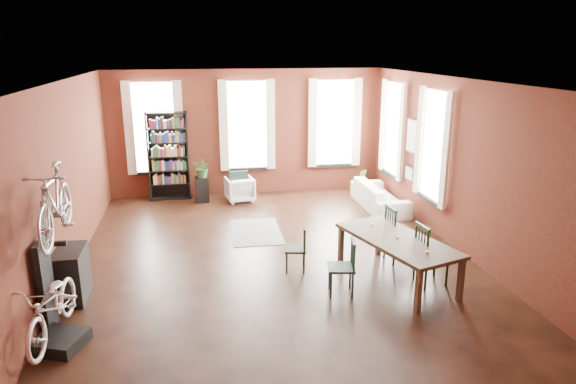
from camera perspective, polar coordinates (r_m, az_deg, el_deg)
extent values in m
plane|color=black|center=(9.45, -1.47, -7.50)|extent=(9.00, 9.00, 0.00)
cube|color=silver|center=(8.68, -1.62, 12.25)|extent=(7.00, 9.00, 0.04)
cube|color=#441911|center=(13.31, -4.57, 6.59)|extent=(7.00, 0.04, 3.20)
cube|color=#441911|center=(4.79, 7.00, -11.07)|extent=(7.00, 0.04, 3.20)
cube|color=#441911|center=(9.09, -23.89, 0.81)|extent=(0.04, 9.00, 3.20)
cube|color=#441911|center=(10.06, 18.58, 2.73)|extent=(0.04, 9.00, 3.20)
cube|color=white|center=(13.21, -14.61, 6.94)|extent=(1.00, 0.04, 2.20)
cube|color=beige|center=(13.14, -14.63, 6.89)|extent=(1.40, 0.06, 2.30)
cube|color=white|center=(13.24, -4.57, 7.43)|extent=(1.00, 0.04, 2.20)
cube|color=beige|center=(13.18, -4.54, 7.38)|extent=(1.40, 0.06, 2.30)
cube|color=white|center=(13.67, 5.15, 7.68)|extent=(1.00, 0.04, 2.20)
cube|color=beige|center=(13.60, 5.22, 7.64)|extent=(1.40, 0.06, 2.30)
cube|color=white|center=(10.88, 16.03, 4.97)|extent=(0.04, 1.00, 2.20)
cube|color=beige|center=(10.85, 15.70, 4.96)|extent=(0.06, 1.40, 2.30)
cube|color=white|center=(12.85, 11.73, 6.88)|extent=(0.04, 1.00, 2.20)
cube|color=beige|center=(12.83, 11.44, 6.88)|extent=(0.06, 1.40, 2.30)
cube|color=black|center=(11.85, 13.66, 6.01)|extent=(0.04, 0.55, 0.75)
cube|color=black|center=(12.02, 13.40, 2.02)|extent=(0.04, 0.45, 0.35)
cube|color=brown|center=(8.70, 11.93, -7.34)|extent=(1.60, 2.38, 0.74)
cube|color=#193835|center=(8.10, 5.93, -8.32)|extent=(0.48, 0.48, 0.89)
cube|color=black|center=(8.88, 0.82, -6.33)|extent=(0.43, 0.43, 0.79)
cube|color=#1E301C|center=(8.70, 15.67, -6.65)|extent=(0.50, 0.50, 1.01)
cube|color=#1A3B38|center=(9.45, 12.32, -4.55)|extent=(0.51, 0.51, 1.02)
cube|color=black|center=(13.15, -13.14, 3.89)|extent=(1.00, 0.32, 2.20)
imported|color=white|center=(12.83, -5.38, 0.43)|extent=(0.74, 0.70, 0.67)
imported|color=beige|center=(12.42, 10.17, 0.05)|extent=(0.61, 2.08, 0.81)
cube|color=black|center=(10.80, -3.60, -4.41)|extent=(1.05, 1.65, 0.01)
cube|color=black|center=(7.51, -23.99, -14.93)|extent=(0.75, 0.75, 0.17)
cube|color=black|center=(7.73, -25.30, -9.45)|extent=(0.16, 0.60, 1.30)
cube|color=black|center=(8.59, -22.86, -8.42)|extent=(0.40, 0.80, 0.80)
cube|color=black|center=(12.93, -9.52, 0.29)|extent=(0.33, 0.33, 0.63)
imported|color=#315B24|center=(13.53, 7.93, 0.37)|extent=(0.43, 0.71, 0.31)
imported|color=#2F6327|center=(10.40, 15.27, -5.37)|extent=(0.43, 0.47, 0.15)
imported|color=beige|center=(7.11, -25.04, -8.72)|extent=(0.65, 0.90, 1.62)
imported|color=#A5A8AD|center=(7.19, -24.78, 1.34)|extent=(0.47, 1.00, 1.66)
imported|color=#295321|center=(12.77, -9.45, 2.48)|extent=(0.57, 0.60, 0.40)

